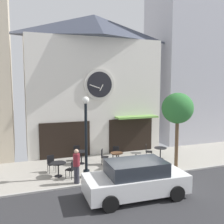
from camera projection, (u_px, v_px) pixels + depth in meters
The scene contains 18 objects.
ground_plane at pixel (145, 185), 12.09m from camera, with size 29.09×11.48×0.13m.
clock_building at pixel (95, 82), 17.68m from camera, with size 9.18×3.27×9.35m.
neighbor_building_right at pixel (185, 59), 21.38m from camera, with size 5.42×4.42×13.47m.
street_lamp at pixel (86, 137), 12.83m from camera, with size 0.36×0.36×4.11m.
street_tree at pixel (178, 109), 14.29m from camera, with size 1.82×1.64×4.24m.
cafe_table_leftmost at pixel (58, 166), 13.08m from camera, with size 0.80×0.80×0.72m.
cafe_table_rightmost at pixel (81, 155), 15.13m from camera, with size 0.73×0.73×0.76m.
cafe_table_center at pixel (117, 156), 14.84m from camera, with size 0.72×0.72×0.75m.
cafe_table_center_right at pixel (136, 157), 14.88m from camera, with size 0.61×0.61×0.77m.
cafe_table_near_door at pixel (160, 151), 16.08m from camera, with size 0.78×0.78×0.73m.
cafe_chair_under_awning at pixel (77, 152), 15.86m from camera, with size 0.45×0.45×0.90m.
cafe_chair_by_entrance at pixel (148, 150), 16.17m from camera, with size 0.54×0.54×0.90m.
cafe_chair_near_tree at pixel (51, 162), 13.75m from camera, with size 0.46×0.46×0.90m.
cafe_chair_mid_row at pixel (104, 156), 15.02m from camera, with size 0.54×0.54×0.90m.
cafe_chair_outer at pixel (116, 152), 15.70m from camera, with size 0.54×0.54×0.90m.
cafe_chair_curbside at pixel (72, 168), 12.80m from camera, with size 0.57×0.57×0.90m.
pedestrian_maroon at pixel (77, 166), 12.15m from camera, with size 0.44×0.44×1.67m.
parked_car_white at pixel (136, 179), 10.72m from camera, with size 4.36×2.13×1.55m.
Camera 1 is at (-5.46, -11.19, 4.78)m, focal length 41.03 mm.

